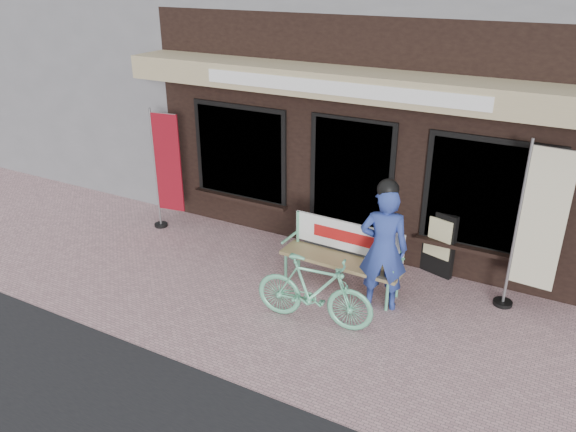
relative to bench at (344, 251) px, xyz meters
The scene contains 9 objects.
ground 1.18m from the bench, 108.87° to the right, with size 70.00×70.00×0.00m, color #C6979C.
storefront 4.67m from the bench, 94.86° to the left, with size 7.00×6.77×6.00m.
neighbor_left_near 10.27m from the bench, 152.96° to the left, with size 10.00×7.00×6.40m, color slate.
bench is the anchor object (origin of this frame).
person 0.77m from the bench, 20.48° to the right, with size 0.72×0.57×1.83m.
bicycle 1.02m from the bench, 88.04° to the right, with size 0.44×1.55×0.93m, color #69CD9C.
nobori_red 3.46m from the bench, behind, with size 0.63×0.26×2.11m.
nobori_cream 2.50m from the bench, 13.30° to the left, with size 0.69×0.27×2.34m.
menu_stand 1.46m from the bench, 41.79° to the left, with size 0.50×0.24×0.99m.
Camera 1 is at (2.98, -5.51, 4.23)m, focal length 35.00 mm.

